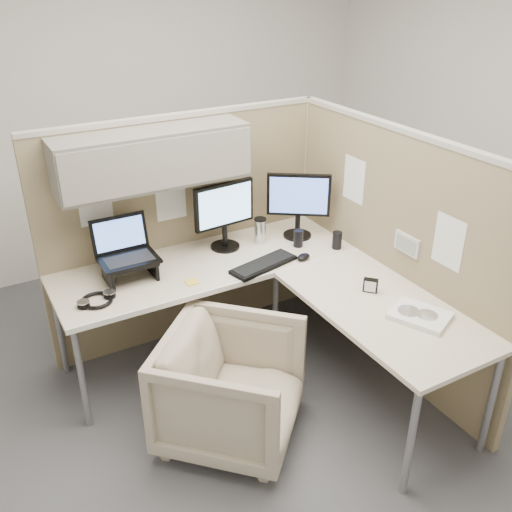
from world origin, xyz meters
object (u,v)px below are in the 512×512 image
office_chair (231,383)px  desk (269,286)px  keyboard (264,265)px  monitor_left (224,211)px

office_chair → desk: bearing=-7.2°
desk → keyboard: (0.06, 0.18, 0.05)m
desk → office_chair: (-0.46, -0.36, -0.31)m
office_chair → keyboard: bearing=0.6°
desk → monitor_left: monitor_left is taller
office_chair → keyboard: size_ratio=1.61×
office_chair → monitor_left: size_ratio=1.61×
desk → keyboard: keyboard is taller
office_chair → keyboard: keyboard is taller
office_chair → keyboard: 0.83m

